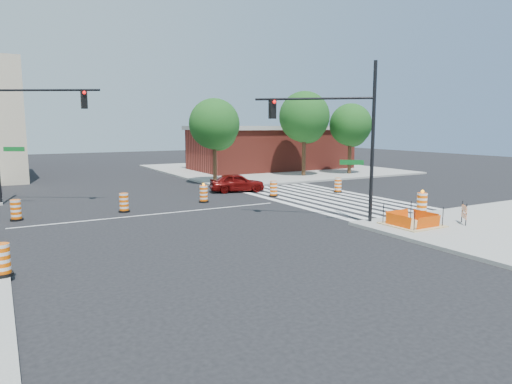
% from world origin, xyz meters
% --- Properties ---
extents(ground, '(120.00, 120.00, 0.00)m').
position_xyz_m(ground, '(0.00, 0.00, 0.00)').
color(ground, black).
rests_on(ground, ground).
extents(sidewalk_ne, '(22.00, 22.00, 0.15)m').
position_xyz_m(sidewalk_ne, '(18.00, 18.00, 0.07)').
color(sidewalk_ne, gray).
rests_on(sidewalk_ne, ground).
extents(crosswalk_east, '(6.75, 13.50, 0.01)m').
position_xyz_m(crosswalk_east, '(10.95, 0.00, 0.01)').
color(crosswalk_east, silver).
rests_on(crosswalk_east, ground).
extents(lane_centerline, '(14.00, 0.12, 0.01)m').
position_xyz_m(lane_centerline, '(0.00, 0.00, 0.01)').
color(lane_centerline, silver).
rests_on(lane_centerline, ground).
extents(excavation_pit, '(2.20, 2.20, 0.90)m').
position_xyz_m(excavation_pit, '(9.00, -9.00, 0.22)').
color(excavation_pit, tan).
rests_on(excavation_pit, ground).
extents(brick_storefront, '(16.50, 8.50, 4.60)m').
position_xyz_m(brick_storefront, '(18.00, 18.00, 2.32)').
color(brick_storefront, maroon).
rests_on(brick_storefront, ground).
extents(red_coupe, '(4.09, 2.45, 1.30)m').
position_xyz_m(red_coupe, '(7.43, 5.23, 0.65)').
color(red_coupe, '#5F0908').
rests_on(red_coupe, ground).
extents(signal_pole_se, '(4.23, 3.79, 7.35)m').
position_xyz_m(signal_pole_se, '(6.81, -6.38, 4.52)').
color(signal_pole_se, black).
rests_on(signal_pole_se, ground).
extents(signal_pole_nw, '(5.42, 3.44, 8.31)m').
position_xyz_m(signal_pole_nw, '(-5.63, 6.39, 5.09)').
color(signal_pole_nw, black).
rests_on(signal_pole_nw, ground).
extents(pit_drum, '(0.63, 0.63, 1.24)m').
position_xyz_m(pit_drum, '(11.53, -7.35, 0.66)').
color(pit_drum, black).
rests_on(pit_drum, ground).
extents(sw_corner_drum, '(0.58, 0.58, 0.99)m').
position_xyz_m(sw_corner_drum, '(-7.18, -7.92, 0.61)').
color(sw_corner_drum, black).
rests_on(sw_corner_drum, ground).
extents(barricade, '(0.59, 0.67, 1.00)m').
position_xyz_m(barricade, '(11.27, -9.96, 0.70)').
color(barricade, '#FF5E05').
rests_on(barricade, ground).
extents(tree_north_c, '(3.96, 3.96, 6.73)m').
position_xyz_m(tree_north_c, '(7.84, 9.81, 4.52)').
color(tree_north_c, '#382314').
rests_on(tree_north_c, ground).
extents(tree_north_d, '(4.51, 4.51, 7.66)m').
position_xyz_m(tree_north_d, '(16.98, 10.58, 5.14)').
color(tree_north_d, '#382314').
rests_on(tree_north_d, ground).
extents(tree_north_e, '(3.93, 3.93, 6.67)m').
position_xyz_m(tree_north_e, '(21.78, 9.92, 4.48)').
color(tree_north_e, '#382314').
rests_on(tree_north_e, ground).
extents(median_drum_1, '(0.60, 0.60, 1.02)m').
position_xyz_m(median_drum_1, '(-6.48, 1.80, 0.48)').
color(median_drum_1, black).
rests_on(median_drum_1, ground).
extents(median_drum_2, '(0.60, 0.60, 1.02)m').
position_xyz_m(median_drum_2, '(-1.35, 1.43, 0.48)').
color(median_drum_2, black).
rests_on(median_drum_2, ground).
extents(median_drum_3, '(0.60, 0.60, 1.18)m').
position_xyz_m(median_drum_3, '(3.62, 2.23, 0.49)').
color(median_drum_3, black).
rests_on(median_drum_3, ground).
extents(median_drum_4, '(0.60, 0.60, 1.02)m').
position_xyz_m(median_drum_4, '(8.49, 2.08, 0.48)').
color(median_drum_4, black).
rests_on(median_drum_4, ground).
extents(median_drum_5, '(0.60, 0.60, 1.02)m').
position_xyz_m(median_drum_5, '(13.34, 1.41, 0.48)').
color(median_drum_5, black).
rests_on(median_drum_5, ground).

